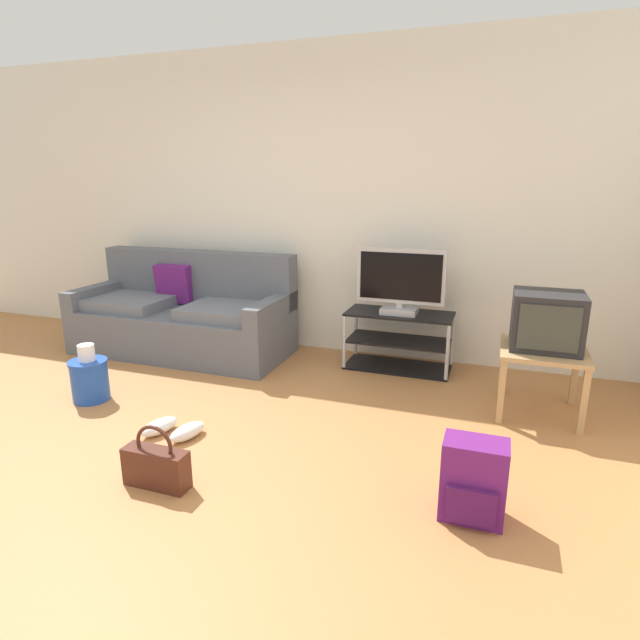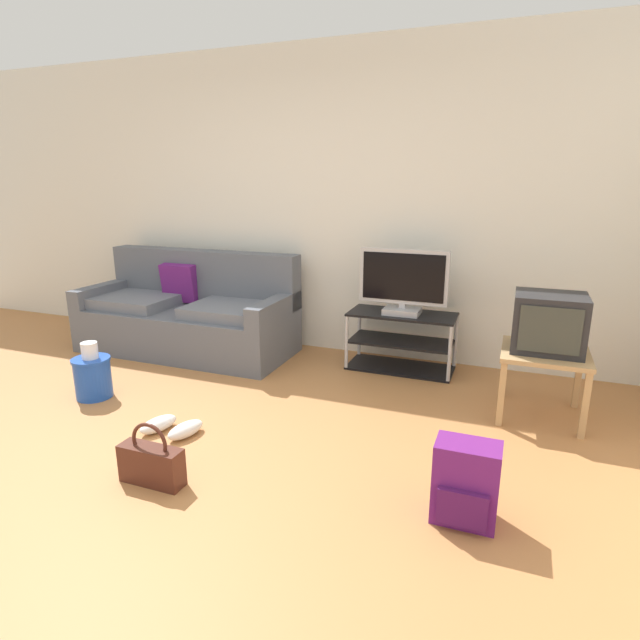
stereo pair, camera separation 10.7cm
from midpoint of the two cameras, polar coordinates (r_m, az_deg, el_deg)
The scene contains 11 objects.
ground_plane at distance 3.10m, azimuth -18.83°, elevation -16.10°, with size 9.00×9.80×0.02m, color #B27542.
wall_back at distance 4.81m, azimuth -1.78°, elevation 12.73°, with size 9.00×0.10×2.70m, color silver.
couch at distance 4.98m, azimuth -15.32°, elevation 0.40°, with size 1.98×0.84×0.91m.
tv_stand at distance 4.41m, azimuth 8.00°, elevation -2.27°, with size 0.88×0.40×0.49m.
flat_tv at distance 4.27m, azimuth 8.19°, elevation 4.17°, with size 0.73×0.22×0.54m.
side_table at distance 3.77m, azimuth 22.66°, elevation -3.96°, with size 0.55×0.55×0.47m.
crt_tv at distance 3.71m, azimuth 23.06°, elevation -0.09°, with size 0.44×0.39×0.38m.
backpack at distance 2.62m, azimuth 15.45°, elevation -16.78°, with size 0.30×0.26×0.40m.
handbag at distance 2.94m, azimuth -18.70°, elevation -15.02°, with size 0.36×0.11×0.35m.
cleaning_bucket at distance 4.14m, azimuth -24.84°, elevation -5.75°, with size 0.27×0.27×0.42m.
sneakers_pair at distance 3.46m, azimuth -16.81°, elevation -11.49°, with size 0.39×0.29×0.09m.
Camera 1 is at (1.69, -2.05, 1.56)m, focal length 28.92 mm.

